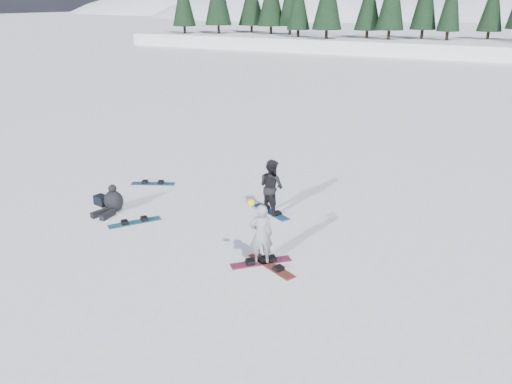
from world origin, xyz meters
TOP-DOWN VIEW (x-y plane):
  - ground at (0.00, 0.00)m, footprint 420.00×420.00m
  - alpine_backdrop at (-11.72, 189.16)m, footprint 412.50×227.00m
  - snowboarder_woman at (-0.21, -0.21)m, footprint 0.67×0.62m
  - snowboarder_man at (-1.33, 2.68)m, footprint 0.97×0.87m
  - seated_rider at (-5.58, 0.54)m, footprint 0.64×1.03m
  - gear_bag at (-6.28, 0.80)m, footprint 0.50×0.38m
  - snowboard_woman at (-0.20, -0.20)m, footprint 1.27×1.25m
  - snowboard_man at (-1.33, 2.68)m, footprint 1.46×0.94m
  - snowboard_loose_c at (-6.04, 3.02)m, footprint 1.48×0.88m
  - snowboard_loose_b at (0.09, -0.25)m, footprint 1.48×0.89m
  - snowboard_loose_a at (-4.47, 0.20)m, footprint 1.11×1.37m

SIDE VIEW (x-z plane):
  - alpine_backdrop at x=-11.72m, z-range -40.57..12.63m
  - ground at x=0.00m, z-range 0.00..0.00m
  - snowboard_woman at x=-0.20m, z-range 0.00..0.03m
  - snowboard_man at x=-1.33m, z-range 0.00..0.03m
  - snowboard_loose_c at x=-6.04m, z-range 0.00..0.03m
  - snowboard_loose_b at x=0.09m, z-range 0.00..0.03m
  - snowboard_loose_a at x=-4.47m, z-range 0.00..0.03m
  - gear_bag at x=-6.28m, z-range 0.00..0.30m
  - seated_rider at x=-5.58m, z-range -0.10..0.76m
  - snowboarder_woman at x=-0.21m, z-range -0.06..1.63m
  - snowboarder_man at x=-1.33m, z-range 0.00..1.66m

